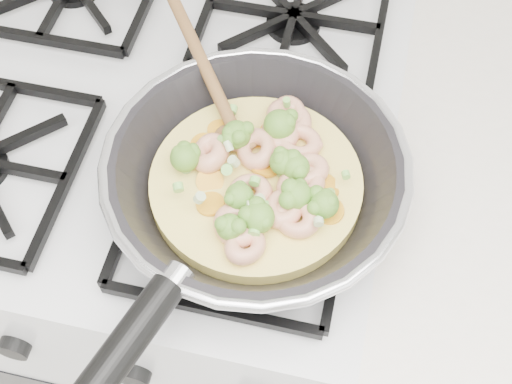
# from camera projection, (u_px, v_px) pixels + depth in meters

# --- Properties ---
(stove) EXTENTS (0.60, 0.60, 0.92)m
(stove) POSITION_uv_depth(u_px,v_px,m) (181.00, 258.00, 1.20)
(stove) COLOR silver
(stove) RESTS_ON ground
(skillet) EXTENTS (0.34, 0.56, 0.09)m
(skillet) POSITION_uv_depth(u_px,v_px,m) (254.00, 179.00, 0.69)
(skillet) COLOR black
(skillet) RESTS_ON stove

